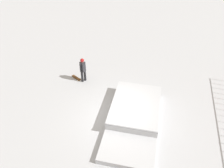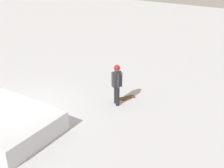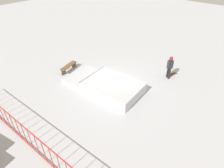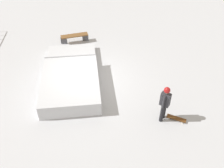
{
  "view_description": "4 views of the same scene",
  "coord_description": "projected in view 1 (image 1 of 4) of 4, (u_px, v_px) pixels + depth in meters",
  "views": [
    {
      "loc": [
        8.26,
        2.18,
        8.94
      ],
      "look_at": [
        -1.7,
        -0.77,
        0.9
      ],
      "focal_mm": 35.42,
      "sensor_mm": 36.0,
      "label": 1
    },
    {
      "loc": [
        -8.48,
        5.27,
        5.53
      ],
      "look_at": [
        -2.58,
        -2.75,
        1.0
      ],
      "focal_mm": 44.65,
      "sensor_mm": 36.0,
      "label": 2
    },
    {
      "loc": [
        -7.18,
        8.75,
        7.74
      ],
      "look_at": [
        -0.56,
        0.93,
        0.6
      ],
      "focal_mm": 30.78,
      "sensor_mm": 36.0,
      "label": 3
    },
    {
      "loc": [
        -9.62,
        -0.64,
        7.91
      ],
      "look_at": [
        -1.35,
        -0.99,
        0.9
      ],
      "focal_mm": 40.38,
      "sensor_mm": 36.0,
      "label": 4
    }
  ],
  "objects": [
    {
      "name": "skater",
      "position": [
        83.0,
        68.0,
        14.27
      ],
      "size": [
        0.4,
        0.44,
        1.73
      ],
      "rotation": [
        0.0,
        0.0,
        0.97
      ],
      "color": "black",
      "rests_on": "ground"
    },
    {
      "name": "skateboard",
      "position": [
        76.0,
        78.0,
        15.02
      ],
      "size": [
        0.54,
        0.8,
        0.09
      ],
      "rotation": [
        0.0,
        0.0,
        1.1
      ],
      "color": "#593314",
      "rests_on": "ground"
    },
    {
      "name": "ground_plane",
      "position": [
        117.0,
        117.0,
        12.22
      ],
      "size": [
        60.0,
        60.0,
        0.0
      ],
      "primitive_type": "plane",
      "color": "#B7BABF"
    },
    {
      "name": "skate_ramp",
      "position": [
        134.0,
        115.0,
        11.94
      ],
      "size": [
        5.57,
        2.97,
        0.74
      ],
      "rotation": [
        0.0,
        0.0,
        0.07
      ],
      "color": "silver",
      "rests_on": "ground"
    }
  ]
}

